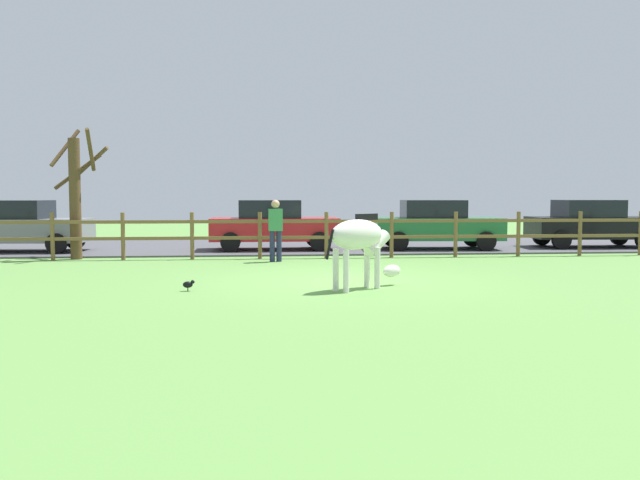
% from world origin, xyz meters
% --- Properties ---
extents(ground_plane, '(60.00, 60.00, 0.00)m').
position_xyz_m(ground_plane, '(0.00, 0.00, 0.00)').
color(ground_plane, '#5B8C42').
extents(parking_asphalt, '(28.00, 7.40, 0.05)m').
position_xyz_m(parking_asphalt, '(0.00, 9.30, 0.03)').
color(parking_asphalt, '#47474C').
rests_on(parking_asphalt, ground_plane).
extents(paddock_fence, '(20.56, 0.11, 1.29)m').
position_xyz_m(paddock_fence, '(-0.77, 5.00, 0.73)').
color(paddock_fence, brown).
rests_on(paddock_fence, ground_plane).
extents(bare_tree, '(1.60, 1.34, 3.61)m').
position_xyz_m(bare_tree, '(-6.73, 5.38, 1.85)').
color(bare_tree, '#513A23').
rests_on(bare_tree, ground_plane).
extents(zebra, '(1.66, 1.31, 1.41)m').
position_xyz_m(zebra, '(0.13, -1.19, 0.93)').
color(zebra, white).
rests_on(zebra, ground_plane).
extents(crow_on_grass, '(0.21, 0.10, 0.20)m').
position_xyz_m(crow_on_grass, '(-3.04, -1.11, 0.13)').
color(crow_on_grass, black).
rests_on(crow_on_grass, ground_plane).
extents(parked_car_grey, '(4.08, 2.05, 1.56)m').
position_xyz_m(parked_car_grey, '(-8.98, 7.45, 0.84)').
color(parked_car_grey, slate).
rests_on(parked_car_grey, parking_asphalt).
extents(parked_car_red, '(4.00, 1.88, 1.56)m').
position_xyz_m(parked_car_red, '(-1.27, 7.45, 0.84)').
color(parked_car_red, red).
rests_on(parked_car_red, parking_asphalt).
extents(parked_car_green, '(4.12, 2.14, 1.56)m').
position_xyz_m(parked_car_green, '(3.92, 7.22, 0.84)').
color(parked_car_green, '#236B38').
rests_on(parked_car_green, parking_asphalt).
extents(parked_car_black, '(4.10, 2.09, 1.56)m').
position_xyz_m(parked_car_black, '(9.21, 7.43, 0.84)').
color(parked_car_black, black).
rests_on(parked_car_black, parking_asphalt).
extents(visitor_near_fence, '(0.38, 0.25, 1.64)m').
position_xyz_m(visitor_near_fence, '(-1.29, 4.11, 0.91)').
color(visitor_near_fence, '#232847').
rests_on(visitor_near_fence, ground_plane).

